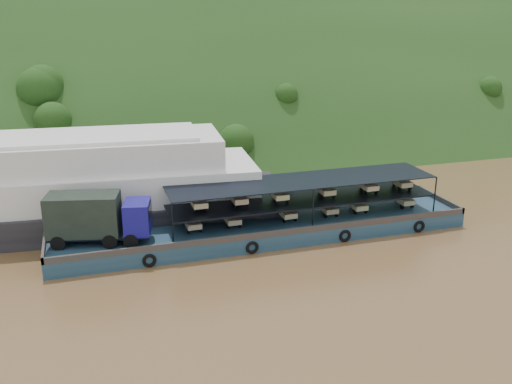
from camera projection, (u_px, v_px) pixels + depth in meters
name	position (u px, v px, depth m)	size (l,w,h in m)	color
ground	(289.00, 236.00, 48.23)	(160.00, 160.00, 0.00)	brown
hillside	(200.00, 143.00, 80.89)	(140.00, 28.00, 28.00)	#173212
cargo_barge	(242.00, 223.00, 47.55)	(35.00, 7.18, 5.11)	#15364B
passenger_ferry	(58.00, 188.00, 49.31)	(41.00, 13.52, 8.16)	black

